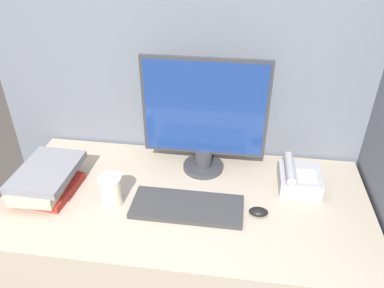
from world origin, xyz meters
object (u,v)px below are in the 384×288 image
Objects in this scene: book_stack at (46,180)px; keyboard at (187,207)px; monitor at (204,118)px; coffee_cup at (111,190)px; desk_telephone at (298,178)px; mouse at (259,212)px.

keyboard is at bearing -3.06° from book_stack.
monitor is 4.14× the size of coffee_cup.
desk_telephone reaches higher than keyboard.
coffee_cup is 0.40× the size of book_stack.
monitor is 1.21× the size of keyboard.
desk_telephone is (0.99, 0.17, -0.01)m from book_stack.
mouse is at bearing 1.14° from coffee_cup.
mouse is 0.39× the size of desk_telephone.
book_stack is (-0.83, 0.03, 0.04)m from mouse.
monitor is 0.45m from desk_telephone.
book_stack is at bearing 176.94° from keyboard.
coffee_cup is 0.74m from desk_telephone.
mouse is at bearing -48.42° from monitor.
monitor is at bearing 41.03° from coffee_cup.
monitor reaches higher than desk_telephone.
desk_telephone is at bearing 15.94° from coffee_cup.
book_stack is at bearing 178.22° from mouse.
book_stack is at bearing -158.17° from monitor.
mouse is 0.59× the size of coffee_cup.
book_stack is 1.70× the size of desk_telephone.
monitor is 1.64× the size of book_stack.
keyboard is 0.57m from book_stack.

